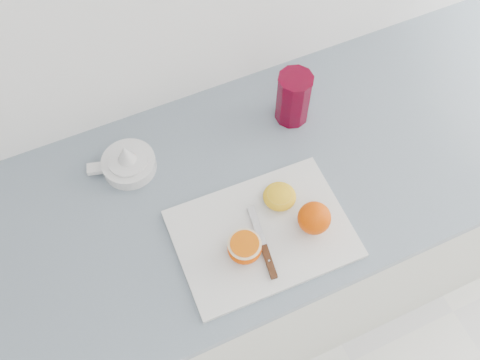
% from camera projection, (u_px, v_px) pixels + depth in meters
% --- Properties ---
extents(counter, '(2.39, 0.64, 0.89)m').
position_uv_depth(counter, '(228.00, 261.00, 1.64)').
color(counter, silver).
rests_on(counter, ground).
extents(cutting_board, '(0.39, 0.29, 0.01)m').
position_uv_depth(cutting_board, '(262.00, 234.00, 1.19)').
color(cutting_board, silver).
rests_on(cutting_board, counter).
extents(whole_orange, '(0.07, 0.07, 0.07)m').
position_uv_depth(whole_orange, '(314.00, 218.00, 1.17)').
color(whole_orange, '#EF5A00').
rests_on(whole_orange, cutting_board).
extents(half_orange, '(0.07, 0.07, 0.05)m').
position_uv_depth(half_orange, '(245.00, 248.00, 1.14)').
color(half_orange, '#EF5A00').
rests_on(half_orange, cutting_board).
extents(squeezed_shell, '(0.08, 0.08, 0.03)m').
position_uv_depth(squeezed_shell, '(280.00, 196.00, 1.22)').
color(squeezed_shell, gold).
rests_on(squeezed_shell, cutting_board).
extents(paring_knife, '(0.04, 0.18, 0.01)m').
position_uv_depth(paring_knife, '(267.00, 255.00, 1.15)').
color(paring_knife, '#472A14').
rests_on(paring_knife, cutting_board).
extents(citrus_juicer, '(0.16, 0.13, 0.09)m').
position_uv_depth(citrus_juicer, '(128.00, 162.00, 1.27)').
color(citrus_juicer, white).
rests_on(citrus_juicer, counter).
extents(red_tumbler, '(0.09, 0.09, 0.14)m').
position_uv_depth(red_tumbler, '(293.00, 99.00, 1.31)').
color(red_tumbler, '#5C0016').
rests_on(red_tumbler, counter).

